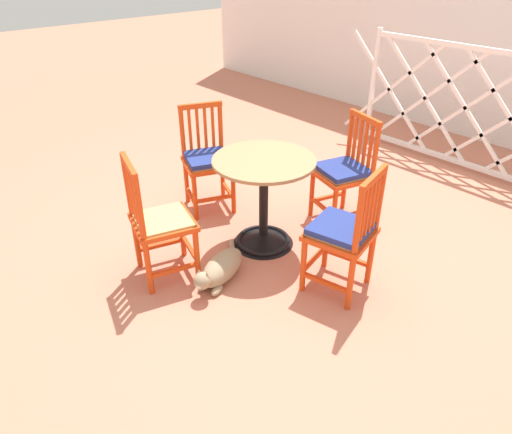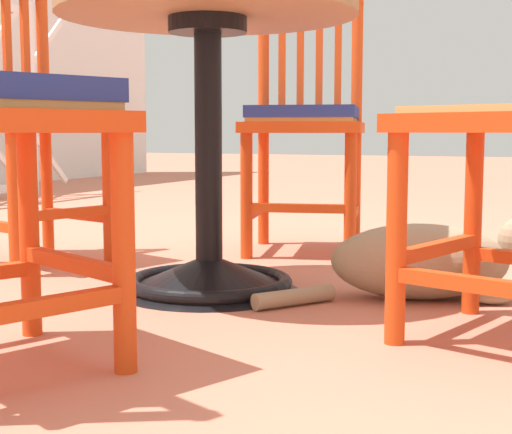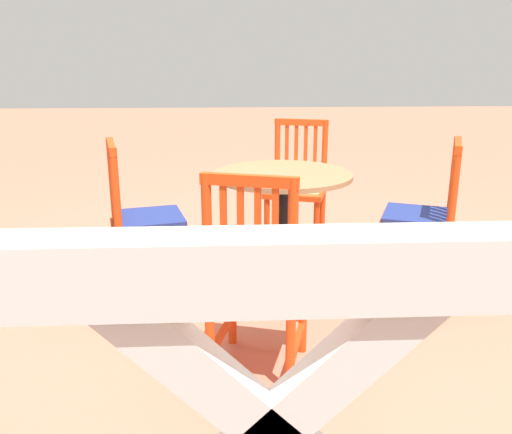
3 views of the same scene
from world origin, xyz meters
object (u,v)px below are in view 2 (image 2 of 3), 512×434
Objects in this scene: cafe_table at (209,183)px; tabby_cat at (435,262)px; orange_chair_near_fence at (26,122)px; orange_chair_by_planter at (305,123)px.

cafe_table is 1.19× the size of tabby_cat.
orange_chair_near_fence is 1.00× the size of orange_chair_by_planter.
orange_chair_near_fence is (0.17, 0.74, 0.16)m from cafe_table.
orange_chair_by_planter is 0.90m from tabby_cat.
orange_chair_by_planter is at bearing -51.51° from orange_chair_near_fence.
orange_chair_near_fence is 0.93m from orange_chair_by_planter.
tabby_cat is at bearing -136.51° from orange_chair_by_planter.
orange_chair_near_fence reaches higher than tabby_cat.
orange_chair_by_planter is at bearing 1.34° from cafe_table.
cafe_table is 0.78m from orange_chair_near_fence.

